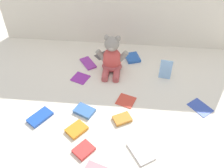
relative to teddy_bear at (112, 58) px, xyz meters
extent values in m
plane|color=silver|center=(0.04, -0.15, -0.10)|extent=(3.20, 3.20, 0.00)
ellipsoid|color=#D84C47|center=(0.00, 0.01, -0.01)|extent=(0.13, 0.10, 0.17)
ellipsoid|color=#B24C4C|center=(0.00, 0.00, -0.07)|extent=(0.13, 0.11, 0.06)
sphere|color=gray|center=(0.00, 0.00, 0.11)|extent=(0.09, 0.09, 0.09)
ellipsoid|color=#AEA599|center=(0.00, -0.03, 0.10)|extent=(0.04, 0.03, 0.03)
sphere|color=gray|center=(-0.03, 0.01, 0.14)|extent=(0.04, 0.04, 0.04)
sphere|color=gray|center=(0.03, 0.01, 0.14)|extent=(0.04, 0.04, 0.04)
cylinder|color=gray|center=(-0.07, 0.00, 0.02)|extent=(0.08, 0.04, 0.09)
cylinder|color=gray|center=(0.07, 0.01, 0.02)|extent=(0.08, 0.04, 0.09)
cylinder|color=#B24C4C|center=(-0.03, -0.08, -0.07)|extent=(0.04, 0.09, 0.04)
cylinder|color=#B24C4C|center=(0.04, -0.08, -0.07)|extent=(0.04, 0.09, 0.04)
cube|color=silver|center=(0.20, -0.61, -0.09)|extent=(0.15, 0.16, 0.01)
cube|color=orange|center=(0.10, -0.42, -0.09)|extent=(0.11, 0.10, 0.02)
cube|color=#CF402F|center=(0.11, -0.28, -0.09)|extent=(0.13, 0.12, 0.01)
cube|color=#4A4646|center=(-0.09, 0.15, -0.09)|extent=(0.11, 0.11, 0.01)
cube|color=#87B5E5|center=(0.35, -0.04, -0.03)|extent=(0.08, 0.03, 0.13)
cube|color=#2659B2|center=(0.13, 0.14, -0.09)|extent=(0.12, 0.13, 0.02)
cube|color=purple|center=(-0.19, -0.11, -0.09)|extent=(0.13, 0.12, 0.01)
cube|color=blue|center=(-0.35, -0.45, -0.09)|extent=(0.14, 0.15, 0.02)
cube|color=purple|center=(-0.17, 0.05, -0.09)|extent=(0.13, 0.15, 0.01)
cube|color=#3766AD|center=(-0.12, -0.39, -0.09)|extent=(0.13, 0.11, 0.02)
cube|color=orange|center=(-0.14, -0.52, -0.09)|extent=(0.12, 0.13, 0.02)
cube|color=#344DAA|center=(0.54, -0.29, -0.09)|extent=(0.15, 0.15, 0.01)
cube|color=red|center=(-0.08, -0.64, -0.09)|extent=(0.12, 0.12, 0.02)
camera|label=1|loc=(0.13, -1.32, 1.00)|focal=40.90mm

